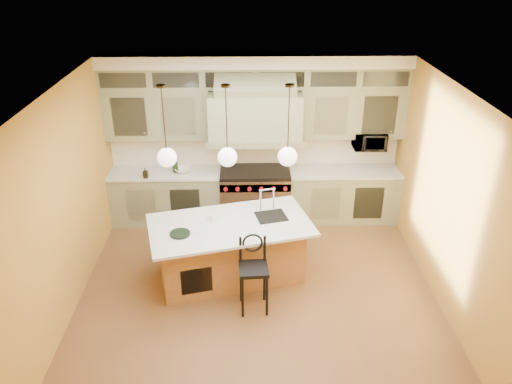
{
  "coord_description": "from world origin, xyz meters",
  "views": [
    {
      "loc": [
        -0.15,
        -5.67,
        4.49
      ],
      "look_at": [
        -0.01,
        0.7,
        1.27
      ],
      "focal_mm": 35.0,
      "sensor_mm": 36.0,
      "label": 1
    }
  ],
  "objects_px": {
    "range": "(255,195)",
    "kitchen_island": "(230,249)",
    "counter_stool": "(254,270)",
    "microwave": "(369,140)"
  },
  "relations": [
    {
      "from": "range",
      "to": "microwave",
      "type": "relative_size",
      "value": 2.21
    },
    {
      "from": "kitchen_island",
      "to": "counter_stool",
      "type": "distance_m",
      "value": 0.8
    },
    {
      "from": "range",
      "to": "kitchen_island",
      "type": "height_order",
      "value": "kitchen_island"
    },
    {
      "from": "range",
      "to": "counter_stool",
      "type": "distance_m",
      "value": 2.42
    },
    {
      "from": "range",
      "to": "kitchen_island",
      "type": "distance_m",
      "value": 1.74
    },
    {
      "from": "microwave",
      "to": "range",
      "type": "bearing_deg",
      "value": -176.88
    },
    {
      "from": "range",
      "to": "kitchen_island",
      "type": "relative_size",
      "value": 0.48
    },
    {
      "from": "kitchen_island",
      "to": "counter_stool",
      "type": "height_order",
      "value": "kitchen_island"
    },
    {
      "from": "microwave",
      "to": "counter_stool",
      "type": "bearing_deg",
      "value": -128.68
    },
    {
      "from": "kitchen_island",
      "to": "range",
      "type": "bearing_deg",
      "value": 62.87
    }
  ]
}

